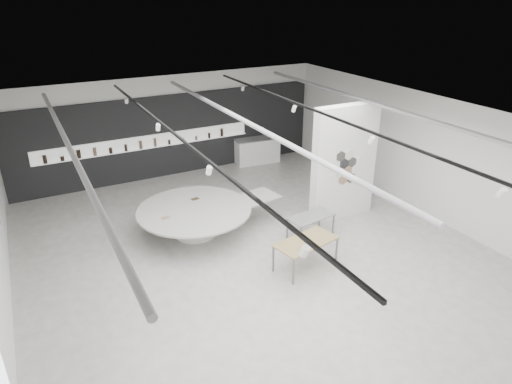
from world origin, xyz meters
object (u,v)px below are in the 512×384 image
display_island (197,217)px  sample_table_wood (306,243)px  partition_column (344,163)px  kitchen_counter (257,150)px  sample_table_stone (311,218)px

display_island → sample_table_wood: display_island is taller
partition_column → kitchen_counter: bearing=90.8°
sample_table_wood → partition_column: bearing=36.5°
display_island → sample_table_wood: (1.84, -2.97, 0.17)m
sample_table_wood → sample_table_stone: sample_table_wood is taller
display_island → sample_table_wood: 3.50m
partition_column → sample_table_stone: partition_column is taller
partition_column → sample_table_stone: 2.13m
sample_table_stone → kitchen_counter: 6.41m
partition_column → sample_table_wood: partition_column is taller
display_island → sample_table_wood: size_ratio=2.60×
display_island → sample_table_stone: bearing=-41.8°
display_island → sample_table_stone: display_island is taller
sample_table_wood → sample_table_stone: (1.00, 1.24, -0.09)m
sample_table_wood → sample_table_stone: size_ratio=1.26×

